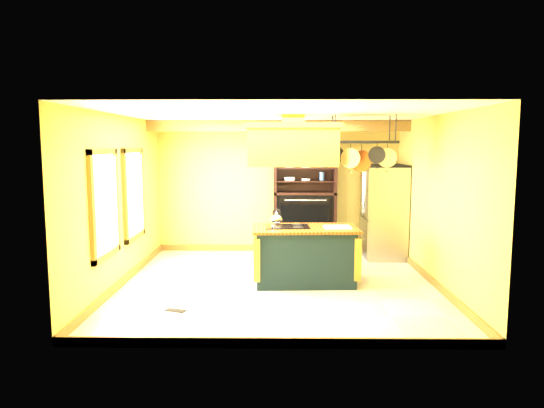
{
  "coord_description": "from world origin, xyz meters",
  "views": [
    {
      "loc": [
        0.0,
        -7.61,
        2.23
      ],
      "look_at": [
        -0.1,
        0.3,
        1.27
      ],
      "focal_mm": 32.0,
      "sensor_mm": 36.0,
      "label": 1
    }
  ],
  "objects_px": {
    "kitchen_island": "(304,255)",
    "range_hood": "(293,144)",
    "refrigerator": "(384,214)",
    "hutch": "(304,212)",
    "pot_rack": "(363,149)"
  },
  "relations": [
    {
      "from": "kitchen_island",
      "to": "hutch",
      "type": "bearing_deg",
      "value": 84.51
    },
    {
      "from": "pot_rack",
      "to": "kitchen_island",
      "type": "bearing_deg",
      "value": -179.3
    },
    {
      "from": "kitchen_island",
      "to": "hutch",
      "type": "height_order",
      "value": "hutch"
    },
    {
      "from": "kitchen_island",
      "to": "pot_rack",
      "type": "xyz_separation_m",
      "value": [
        0.91,
        0.01,
        1.7
      ]
    },
    {
      "from": "kitchen_island",
      "to": "pot_rack",
      "type": "height_order",
      "value": "pot_rack"
    },
    {
      "from": "kitchen_island",
      "to": "range_hood",
      "type": "xyz_separation_m",
      "value": [
        -0.2,
        -0.0,
        1.78
      ]
    },
    {
      "from": "pot_rack",
      "to": "refrigerator",
      "type": "relative_size",
      "value": 0.61
    },
    {
      "from": "kitchen_island",
      "to": "pot_rack",
      "type": "bearing_deg",
      "value": -1.84
    },
    {
      "from": "range_hood",
      "to": "hutch",
      "type": "bearing_deg",
      "value": 81.91
    },
    {
      "from": "kitchen_island",
      "to": "range_hood",
      "type": "bearing_deg",
      "value": 177.67
    },
    {
      "from": "range_hood",
      "to": "refrigerator",
      "type": "distance_m",
      "value": 2.95
    },
    {
      "from": "range_hood",
      "to": "pot_rack",
      "type": "height_order",
      "value": "same"
    },
    {
      "from": "pot_rack",
      "to": "refrigerator",
      "type": "bearing_deg",
      "value": 67.48
    },
    {
      "from": "range_hood",
      "to": "refrigerator",
      "type": "height_order",
      "value": "range_hood"
    },
    {
      "from": "kitchen_island",
      "to": "range_hood",
      "type": "distance_m",
      "value": 1.79
    }
  ]
}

